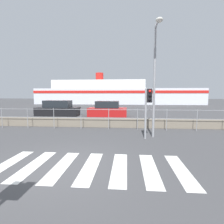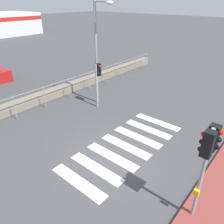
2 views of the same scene
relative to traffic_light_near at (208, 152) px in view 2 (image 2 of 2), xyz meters
The scene contains 8 objects.
ground_plane 4.25m from the traffic_light_near, 81.01° to the left, with size 160.00×160.00×0.00m, color #424244.
sidewalk_brick 2.42m from the traffic_light_near, 46.86° to the right, with size 24.00×1.80×0.12m.
crosswalk 4.46m from the traffic_light_near, 67.24° to the left, with size 5.85×2.40×0.01m.
seawall 10.34m from the traffic_light_near, 86.86° to the left, with size 25.80×0.55×0.58m.
harbor_fence 9.38m from the traffic_light_near, 86.56° to the left, with size 23.26×0.04×1.33m.
traffic_light_near is the anchor object (origin of this frame).
traffic_light_far 7.99m from the traffic_light_near, 63.02° to the left, with size 0.34×0.32×2.50m.
streetlamp 8.35m from the traffic_light_near, 61.42° to the left, with size 0.32×1.25×5.64m.
Camera 2 is at (-5.27, -4.47, 5.62)m, focal length 35.00 mm.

